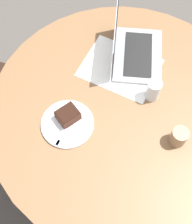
{
  "coord_description": "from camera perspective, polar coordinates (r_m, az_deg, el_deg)",
  "views": [
    {
      "loc": [
        -0.28,
        0.61,
        1.99
      ],
      "look_at": [
        0.08,
        0.11,
        0.75
      ],
      "focal_mm": 50.0,
      "sensor_mm": 36.0,
      "label": 1
    }
  ],
  "objects": [
    {
      "name": "ground_plane",
      "position": [
        2.1,
        3.54,
        -8.08
      ],
      "size": [
        12.0,
        12.0,
        0.0
      ],
      "primitive_type": "plane",
      "color": "#4C4742"
    },
    {
      "name": "dining_table",
      "position": [
        1.54,
        4.77,
        -1.0
      ],
      "size": [
        1.26,
        1.26,
        0.71
      ],
      "color": "brown",
      "rests_on": "ground_plane"
    },
    {
      "name": "water_glass",
      "position": [
        1.45,
        10.43,
        3.98
      ],
      "size": [
        0.07,
        0.07,
        0.11
      ],
      "color": "silver",
      "rests_on": "dining_table"
    },
    {
      "name": "fork",
      "position": [
        1.38,
        -5.96,
        -3.76
      ],
      "size": [
        0.05,
        0.17,
        0.0
      ],
      "rotation": [
        0.0,
        0.0,
        8.05
      ],
      "color": "silver",
      "rests_on": "plate"
    },
    {
      "name": "plate",
      "position": [
        1.41,
        -5.24,
        -2.18
      ],
      "size": [
        0.24,
        0.24,
        0.01
      ],
      "color": "silver",
      "rests_on": "dining_table"
    },
    {
      "name": "coffee_glass",
      "position": [
        1.38,
        14.86,
        -4.45
      ],
      "size": [
        0.07,
        0.07,
        0.09
      ],
      "color": "#997556",
      "rests_on": "dining_table"
    },
    {
      "name": "paper_document",
      "position": [
        1.56,
        4.4,
        8.08
      ],
      "size": [
        0.4,
        0.33,
        0.0
      ],
      "rotation": [
        0.0,
        0.0,
        0.16
      ],
      "color": "white",
      "rests_on": "dining_table"
    },
    {
      "name": "cake_slice",
      "position": [
        1.39,
        -5.17,
        -0.58
      ],
      "size": [
        0.1,
        0.11,
        0.06
      ],
      "rotation": [
        0.0,
        0.0,
        4.41
      ],
      "color": "#472619",
      "rests_on": "plate"
    },
    {
      "name": "laptop",
      "position": [
        1.58,
        6.63,
        10.97
      ],
      "size": [
        0.38,
        0.41,
        0.23
      ],
      "rotation": [
        0.0,
        0.0,
        8.38
      ],
      "color": "gray",
      "rests_on": "dining_table"
    }
  ]
}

